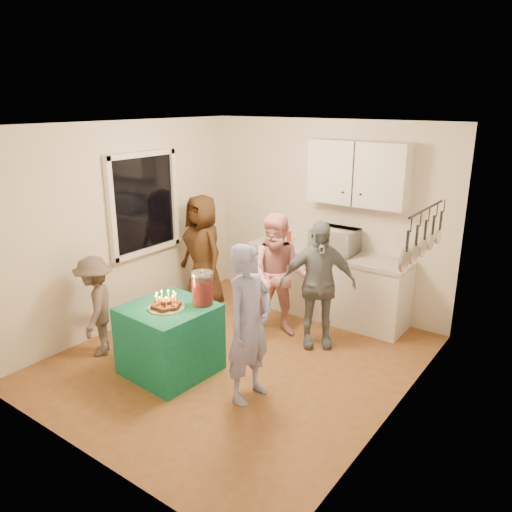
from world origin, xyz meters
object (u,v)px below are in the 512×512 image
Objects in this scene: woman_back_center at (278,276)px; child_near_left at (96,306)px; punch_jar at (202,289)px; man_birthday at (249,324)px; counter at (326,285)px; party_table at (170,339)px; woman_back_right at (317,284)px; woman_back_left at (203,252)px; microwave at (334,240)px.

woman_back_center is 2.16m from child_near_left.
woman_back_center is 1.32× the size of child_near_left.
man_birthday is (0.73, -0.15, -0.14)m from punch_jar.
counter is at bearing 11.44° from man_birthday.
man_birthday is at bearing 6.42° from party_table.
woman_back_center is 1.01× the size of woman_back_right.
woman_back_center is (-0.54, 1.33, -0.01)m from man_birthday.
woman_back_left is at bearing 136.66° from child_near_left.
man_birthday reaches higher than party_table.
man_birthday is (0.26, -2.21, -0.28)m from microwave.
woman_back_center is (1.37, -0.16, -0.03)m from woman_back_left.
woman_back_right is at bearing -75.44° from microwave.
microwave is at bearing 0.00° from counter.
woman_back_left reaches higher than punch_jar.
party_table is at bearing -160.06° from woman_back_right.
woman_back_left reaches higher than woman_back_right.
punch_jar is 1.20m from woman_back_center.
party_table is 1.00m from child_near_left.
man_birthday is at bearing 56.69° from child_near_left.
counter is 6.47× the size of punch_jar.
party_table is 1.80m from woman_back_right.
woman_back_right is (1.90, -0.12, -0.03)m from woman_back_left.
counter is at bearing 39.26° from woman_back_left.
counter is 1.42× the size of woman_back_center.
microwave is 1.83m from woman_back_left.
child_near_left is (-0.96, -0.20, 0.21)m from party_table.
woman_back_right is 2.56m from child_near_left.
counter is 2.59× the size of party_table.
microwave is at bearing 47.59° from woman_back_center.
party_table is at bearing -134.08° from punch_jar.
punch_jar is 1.79m from woman_back_left.
man_birthday is at bearing -81.14° from counter.
woman_back_right is (-0.02, 1.36, -0.02)m from man_birthday.
party_table is at bearing -45.36° from woman_back_left.
punch_jar is 0.22× the size of woman_back_center.
woman_back_left is at bearing -157.25° from microwave.
man_birthday is 1.02× the size of woman_back_right.
woman_back_left reaches higher than counter.
man_birthday is (0.34, -2.21, 0.36)m from counter.
child_near_left is (-1.93, -1.67, -0.18)m from woman_back_right.
child_near_left is (-0.03, -1.79, -0.22)m from woman_back_left.
punch_jar is at bearing 80.72° from man_birthday.
punch_jar is 0.76m from man_birthday.
punch_jar is at bearing 68.47° from child_near_left.
woman_back_left is 1.90m from woman_back_right.
woman_back_left is at bearing 149.02° from woman_back_center.
woman_back_right is at bearing 3.40° from man_birthday.
microwave is 0.37× the size of woman_back_left.
woman_back_left reaches higher than woman_back_center.
punch_jar is (-0.47, -2.06, -0.14)m from microwave.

